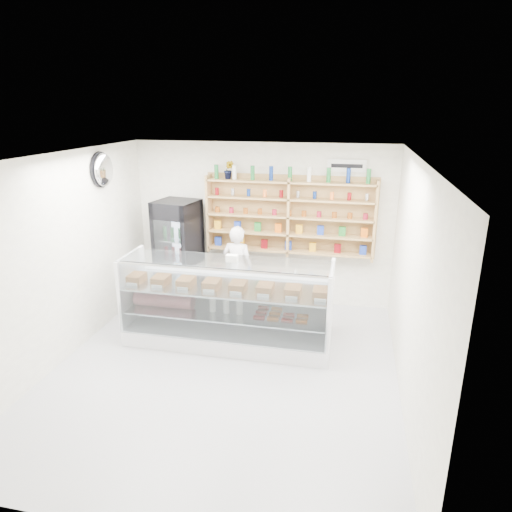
# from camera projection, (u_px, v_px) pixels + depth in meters

# --- Properties ---
(room) EXTENTS (5.00, 5.00, 5.00)m
(room) POSITION_uv_depth(u_px,v_px,m) (222.00, 273.00, 5.64)
(room) COLOR #A7A6AB
(room) RESTS_ON ground
(display_counter) EXTENTS (3.01, 0.90, 1.31)m
(display_counter) POSITION_uv_depth(u_px,v_px,m) (228.00, 320.00, 6.71)
(display_counter) COLOR white
(display_counter) RESTS_ON floor
(shop_worker) EXTENTS (0.59, 0.43, 1.49)m
(shop_worker) POSITION_uv_depth(u_px,v_px,m) (238.00, 269.00, 7.71)
(shop_worker) COLOR white
(shop_worker) RESTS_ON floor
(drinks_cooler) EXTENTS (0.77, 0.76, 1.86)m
(drinks_cooler) POSITION_uv_depth(u_px,v_px,m) (179.00, 253.00, 7.91)
(drinks_cooler) COLOR black
(drinks_cooler) RESTS_ON floor
(wall_shelving) EXTENTS (2.84, 0.28, 1.33)m
(wall_shelving) POSITION_uv_depth(u_px,v_px,m) (289.00, 217.00, 7.65)
(wall_shelving) COLOR tan
(wall_shelving) RESTS_ON back_wall
(potted_plant) EXTENTS (0.17, 0.14, 0.31)m
(potted_plant) POSITION_uv_depth(u_px,v_px,m) (229.00, 170.00, 7.62)
(potted_plant) COLOR #1E6626
(potted_plant) RESTS_ON wall_shelving
(security_mirror) EXTENTS (0.15, 0.50, 0.50)m
(security_mirror) POSITION_uv_depth(u_px,v_px,m) (104.00, 170.00, 6.86)
(security_mirror) COLOR silver
(security_mirror) RESTS_ON left_wall
(wall_sign) EXTENTS (0.62, 0.03, 0.20)m
(wall_sign) POSITION_uv_depth(u_px,v_px,m) (347.00, 166.00, 7.33)
(wall_sign) COLOR white
(wall_sign) RESTS_ON back_wall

